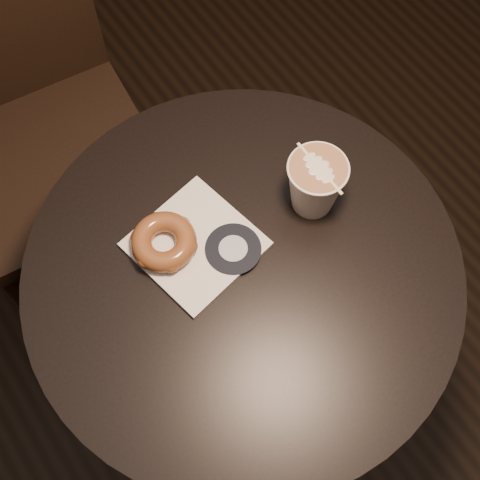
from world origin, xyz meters
The scene contains 5 objects.
cafe_table centered at (0.00, 0.00, 0.55)m, with size 0.70×0.70×0.75m.
chair centered at (-0.12, 0.63, 0.61)m, with size 0.48×0.48×1.10m.
pastry_bag centered at (-0.04, 0.08, 0.75)m, with size 0.18×0.18×0.01m, color white.
doughnut centered at (-0.08, 0.10, 0.77)m, with size 0.10×0.10×0.03m, color brown.
latte_cup centered at (0.16, 0.03, 0.80)m, with size 0.10×0.10×0.11m, color white, non-canonical shape.
Camera 1 is at (-0.24, -0.33, 1.72)m, focal length 50.00 mm.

